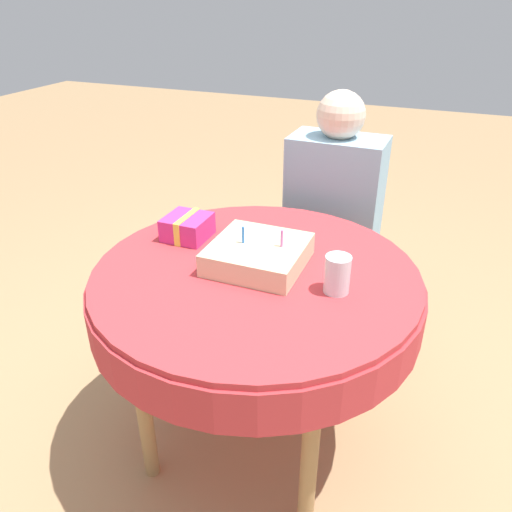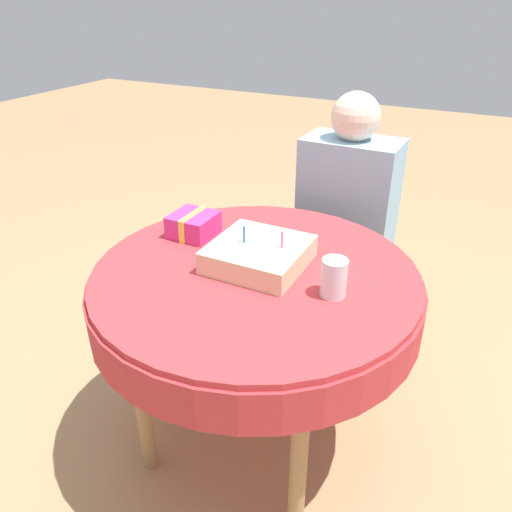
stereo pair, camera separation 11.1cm
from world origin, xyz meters
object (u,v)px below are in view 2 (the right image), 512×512
Objects in this scene: chair at (348,243)px; gift_box at (193,225)px; person at (346,206)px; drinking_glass at (334,278)px; birthday_cake at (259,254)px.

chair is 5.86× the size of gift_box.
chair is 0.23m from person.
chair is 7.85× the size of drinking_glass.
birthday_cake is (-0.07, -0.75, 0.29)m from chair.
drinking_glass is (0.26, -0.06, 0.02)m from birthday_cake.
chair reaches higher than birthday_cake.
gift_box is at bearing -120.84° from person.
birthday_cake is 2.51× the size of drinking_glass.
chair is at bearing 84.44° from birthday_cake.
person reaches higher than birthday_cake.
drinking_glass is at bearing -13.02° from birthday_cake.
drinking_glass is (0.19, -0.81, 0.31)m from chair.
chair is at bearing 90.00° from person.
person reaches higher than gift_box.
gift_box is (-0.37, -0.58, 0.08)m from person.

